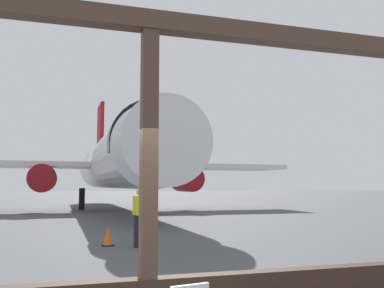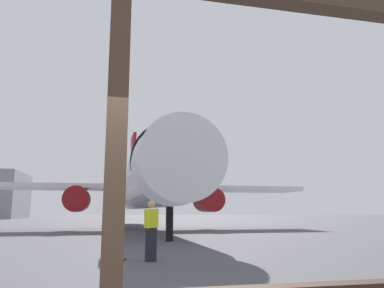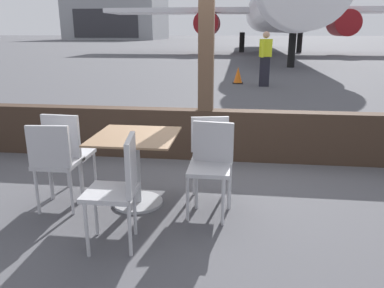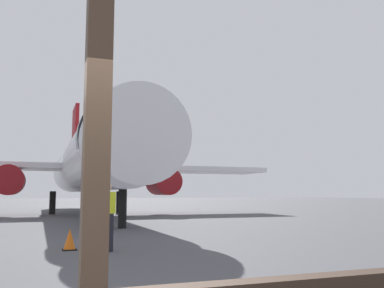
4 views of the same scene
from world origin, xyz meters
name	(u,v)px [view 4 (image 4 of 4)]	position (x,y,z in m)	size (l,w,h in m)	color
ground_plane	(42,209)	(0.00, 40.00, 0.00)	(220.00, 220.00, 0.00)	#4C4C51
window_frame	(95,204)	(0.00, 0.00, 1.37)	(8.79, 0.24, 4.00)	#38281E
airplane	(90,163)	(2.98, 27.20, 3.61)	(26.88, 32.97, 10.59)	silver
ground_crew_worker	(107,215)	(1.26, 7.59, 0.90)	(0.40, 0.52, 1.74)	black
traffic_cone	(70,240)	(0.40, 8.17, 0.26)	(0.36, 0.36, 0.56)	orange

